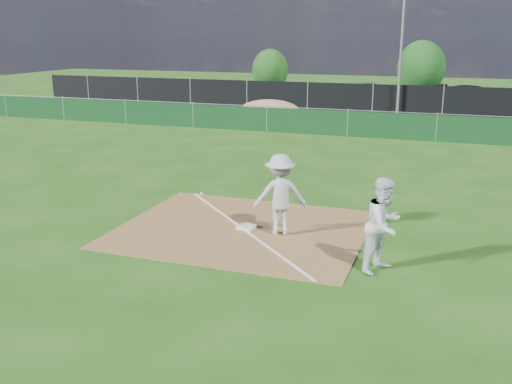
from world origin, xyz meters
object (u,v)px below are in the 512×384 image
light_pole (401,46)px  first_base (247,227)px  play_at_first (280,195)px  car_left (297,91)px  car_mid (371,94)px  tree_left (270,70)px  tree_mid (421,68)px  car_right (474,97)px  runner (384,225)px

light_pole → first_base: light_pole is taller
play_at_first → car_left: 27.78m
car_left → car_mid: size_ratio=1.03×
car_left → tree_left: 7.02m
light_pole → tree_mid: (0.48, 11.13, -1.82)m
play_at_first → car_right: bearing=80.1°
car_left → car_mid: (5.12, 0.55, -0.04)m
runner → car_mid: bearing=35.8°
car_mid → car_right: car_right is taller
runner → car_right: bearing=22.7°
first_base → car_left: 27.50m
first_base → car_mid: (-0.96, 27.35, 0.62)m
light_pole → car_right: (4.27, 5.59, -3.28)m
light_pole → tree_left: (-11.38, 10.88, -2.21)m
first_base → car_right: car_right is taller
play_at_first → tree_left: tree_left is taller
first_base → car_mid: 27.38m
car_mid → runner: bearing=-157.3°
light_pole → play_at_first: 21.96m
first_base → play_at_first: size_ratio=0.15×
runner → tree_mid: size_ratio=0.47×
car_mid → car_left: bearing=110.0°
car_mid → tree_left: size_ratio=1.17×
light_pole → first_base: size_ratio=20.20×
tree_mid → car_right: bearing=-55.6°
light_pole → tree_mid: size_ratio=1.89×
light_pole → car_mid: light_pole is taller
tree_left → car_right: bearing=-18.7°
car_left → car_right: 11.76m
car_right → runner: bearing=-164.6°
light_pole → car_left: 9.65m
car_left → car_right: car_left is taller
car_mid → car_right: (6.63, -0.10, 0.04)m
light_pole → play_at_first: light_pole is taller
light_pole → first_base: bearing=-93.7°
first_base → car_left: bearing=102.8°
light_pole → tree_left: size_ratio=2.29×
tree_left → car_left: bearing=-55.8°
play_at_first → tree_mid: (0.99, 32.88, 1.17)m
play_at_first → runner: (2.62, -1.37, -0.02)m
car_right → light_pole: bearing=162.3°
runner → car_right: runner is taller
play_at_first → tree_mid: bearing=88.3°
tree_left → tree_mid: size_ratio=0.82×
play_at_first → light_pole: bearing=88.7°
play_at_first → car_left: size_ratio=0.63×
play_at_first → car_right: size_ratio=0.55×
runner → car_mid: size_ratio=0.49×
tree_mid → runner: bearing=-87.3°
first_base → car_right: bearing=78.2°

